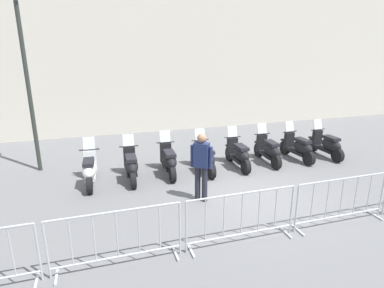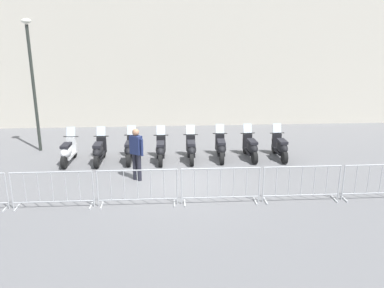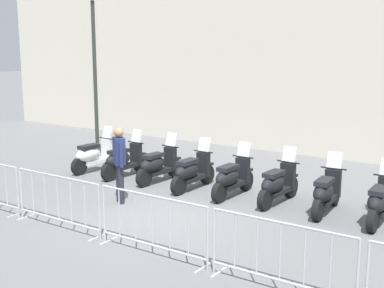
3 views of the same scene
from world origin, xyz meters
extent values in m
plane|color=slate|center=(0.00, 0.00, 0.00)|extent=(120.00, 120.00, 0.00)
cylinder|color=black|center=(-4.09, 2.28, 0.24)|extent=(0.15, 0.48, 0.48)
cylinder|color=black|center=(-4.06, 1.04, 0.24)|extent=(0.15, 0.48, 0.48)
cube|color=white|center=(-4.08, 1.66, 0.28)|extent=(0.30, 0.88, 0.10)
ellipsoid|color=white|center=(-4.07, 1.38, 0.52)|extent=(0.38, 0.85, 0.40)
cube|color=black|center=(-4.07, 1.41, 0.74)|extent=(0.30, 0.61, 0.10)
cube|color=white|center=(-4.09, 2.09, 0.55)|extent=(0.34, 0.15, 0.60)
cylinder|color=black|center=(-4.09, 2.09, 0.88)|extent=(0.56, 0.05, 0.04)
cube|color=silver|center=(-4.09, 2.14, 1.06)|extent=(0.32, 0.15, 0.35)
cube|color=white|center=(-4.09, 2.28, 0.51)|extent=(0.21, 0.33, 0.06)
cylinder|color=black|center=(-2.98, 2.35, 0.24)|extent=(0.16, 0.49, 0.48)
cylinder|color=black|center=(-2.93, 1.12, 0.24)|extent=(0.16, 0.49, 0.48)
cube|color=black|center=(-2.96, 1.74, 0.28)|extent=(0.32, 0.88, 0.10)
ellipsoid|color=black|center=(-2.94, 1.46, 0.52)|extent=(0.40, 0.86, 0.40)
cube|color=black|center=(-2.94, 1.49, 0.74)|extent=(0.31, 0.61, 0.10)
cube|color=black|center=(-2.98, 2.17, 0.55)|extent=(0.35, 0.15, 0.60)
cylinder|color=black|center=(-2.98, 2.17, 0.88)|extent=(0.56, 0.06, 0.04)
cube|color=silver|center=(-2.98, 2.22, 1.06)|extent=(0.33, 0.15, 0.35)
cube|color=black|center=(-2.98, 2.35, 0.51)|extent=(0.21, 0.33, 0.06)
cylinder|color=black|center=(-1.86, 2.53, 0.24)|extent=(0.16, 0.48, 0.48)
cylinder|color=black|center=(-1.82, 1.29, 0.24)|extent=(0.16, 0.48, 0.48)
cube|color=black|center=(-1.84, 1.91, 0.28)|extent=(0.31, 0.88, 0.10)
ellipsoid|color=black|center=(-1.83, 1.63, 0.52)|extent=(0.39, 0.85, 0.40)
cube|color=black|center=(-1.83, 1.66, 0.74)|extent=(0.30, 0.61, 0.10)
cube|color=black|center=(-1.86, 2.35, 0.55)|extent=(0.34, 0.15, 0.60)
cylinder|color=black|center=(-1.86, 2.35, 0.88)|extent=(0.56, 0.05, 0.04)
cube|color=silver|center=(-1.86, 2.40, 1.06)|extent=(0.32, 0.15, 0.35)
cube|color=black|center=(-1.86, 2.53, 0.51)|extent=(0.21, 0.33, 0.06)
cylinder|color=black|center=(-0.76, 2.53, 0.24)|extent=(0.17, 0.49, 0.48)
cylinder|color=black|center=(-0.68, 1.29, 0.24)|extent=(0.17, 0.49, 0.48)
cube|color=black|center=(-0.72, 1.91, 0.28)|extent=(0.34, 0.88, 0.10)
ellipsoid|color=black|center=(-0.70, 1.63, 0.52)|extent=(0.41, 0.86, 0.40)
cube|color=black|center=(-0.70, 1.67, 0.74)|extent=(0.32, 0.62, 0.10)
cube|color=black|center=(-0.74, 2.35, 0.55)|extent=(0.35, 0.16, 0.60)
cylinder|color=black|center=(-0.74, 2.35, 0.88)|extent=(0.56, 0.07, 0.04)
cube|color=silver|center=(-0.75, 2.40, 1.06)|extent=(0.33, 0.16, 0.35)
cube|color=black|center=(-0.76, 2.53, 0.51)|extent=(0.22, 0.33, 0.06)
cylinder|color=black|center=(0.37, 2.64, 0.24)|extent=(0.17, 0.49, 0.48)
cylinder|color=black|center=(0.44, 1.40, 0.24)|extent=(0.17, 0.49, 0.48)
cube|color=black|center=(0.40, 2.02, 0.28)|extent=(0.33, 0.88, 0.10)
ellipsoid|color=black|center=(0.42, 1.74, 0.52)|extent=(0.41, 0.86, 0.40)
cube|color=black|center=(0.42, 1.78, 0.74)|extent=(0.32, 0.62, 0.10)
cube|color=black|center=(0.38, 2.46, 0.55)|extent=(0.35, 0.16, 0.60)
cylinder|color=black|center=(0.38, 2.46, 0.88)|extent=(0.56, 0.07, 0.04)
cube|color=silver|center=(0.37, 2.51, 1.06)|extent=(0.33, 0.16, 0.35)
cube|color=black|center=(0.37, 2.64, 0.51)|extent=(0.22, 0.33, 0.06)
cylinder|color=black|center=(1.50, 2.82, 0.24)|extent=(0.15, 0.48, 0.48)
cylinder|color=black|center=(1.53, 1.58, 0.24)|extent=(0.15, 0.48, 0.48)
cube|color=black|center=(1.51, 2.20, 0.28)|extent=(0.31, 0.88, 0.10)
ellipsoid|color=black|center=(1.52, 1.92, 0.52)|extent=(0.39, 0.85, 0.40)
cube|color=black|center=(1.52, 1.95, 0.74)|extent=(0.30, 0.61, 0.10)
cube|color=black|center=(1.50, 2.63, 0.55)|extent=(0.34, 0.15, 0.60)
cylinder|color=black|center=(1.50, 2.63, 0.88)|extent=(0.56, 0.05, 0.04)
cube|color=silver|center=(1.50, 2.68, 1.06)|extent=(0.32, 0.15, 0.35)
cube|color=black|center=(1.50, 2.82, 0.51)|extent=(0.21, 0.33, 0.06)
cylinder|color=black|center=(2.55, 2.88, 0.24)|extent=(0.21, 0.50, 0.48)
cylinder|color=black|center=(2.73, 1.65, 0.24)|extent=(0.21, 0.50, 0.48)
cube|color=black|center=(2.64, 2.26, 0.28)|extent=(0.40, 0.90, 0.10)
ellipsoid|color=black|center=(2.68, 1.99, 0.52)|extent=(0.48, 0.88, 0.40)
cube|color=black|center=(2.67, 2.02, 0.74)|extent=(0.36, 0.63, 0.10)
cube|color=black|center=(2.57, 2.69, 0.55)|extent=(0.36, 0.19, 0.60)
cylinder|color=black|center=(2.57, 2.69, 0.88)|extent=(0.56, 0.12, 0.04)
cube|color=silver|center=(2.57, 2.74, 1.06)|extent=(0.34, 0.18, 0.35)
cube|color=black|center=(2.55, 2.88, 0.51)|extent=(0.24, 0.35, 0.06)
cylinder|color=black|center=(3.70, 2.93, 0.24)|extent=(0.19, 0.49, 0.48)
cylinder|color=black|center=(3.82, 1.69, 0.24)|extent=(0.19, 0.49, 0.48)
cube|color=black|center=(3.76, 2.31, 0.28)|extent=(0.37, 0.89, 0.10)
ellipsoid|color=black|center=(3.79, 2.03, 0.52)|extent=(0.44, 0.87, 0.40)
cube|color=black|center=(3.79, 2.06, 0.74)|extent=(0.34, 0.63, 0.10)
cube|color=black|center=(3.72, 2.74, 0.55)|extent=(0.35, 0.17, 0.60)
cylinder|color=black|center=(3.72, 2.74, 0.88)|extent=(0.56, 0.09, 0.04)
cube|color=silver|center=(3.71, 2.79, 1.06)|extent=(0.33, 0.17, 0.35)
cube|color=black|center=(3.70, 2.93, 0.51)|extent=(0.23, 0.34, 0.06)
cube|color=#B2B5B7|center=(-4.64, -2.21, 0.02)|extent=(0.07, 0.44, 0.04)
cylinder|color=#B2B5B7|center=(-4.56, -2.20, 0.53)|extent=(0.04, 0.04, 1.05)
cube|color=#B2B5B7|center=(-4.35, -2.18, 0.02)|extent=(0.07, 0.44, 0.04)
cube|color=#B2B5B7|center=(-2.32, -2.02, 0.02)|extent=(0.07, 0.44, 0.04)
cylinder|color=#B2B5B7|center=(-4.44, -2.19, 0.53)|extent=(0.04, 0.04, 1.05)
cylinder|color=#B2B5B7|center=(-2.24, -2.01, 0.53)|extent=(0.04, 0.04, 1.05)
cylinder|color=#B2B5B7|center=(-3.34, -2.10, 1.05)|extent=(2.20, 0.21, 0.04)
cylinder|color=#B2B5B7|center=(-3.34, -2.10, 0.18)|extent=(2.20, 0.21, 0.04)
cylinder|color=#B2B5B7|center=(-4.07, -2.16, 0.61)|extent=(0.02, 0.02, 0.87)
cylinder|color=#B2B5B7|center=(-3.70, -2.13, 0.61)|extent=(0.02, 0.02, 0.87)
cylinder|color=#B2B5B7|center=(-3.34, -2.10, 0.61)|extent=(0.02, 0.02, 0.87)
cylinder|color=#B2B5B7|center=(-2.97, -2.07, 0.61)|extent=(0.02, 0.02, 0.87)
cylinder|color=#B2B5B7|center=(-2.60, -2.04, 0.61)|extent=(0.02, 0.02, 0.87)
cube|color=#B2B5B7|center=(-2.03, -2.00, 0.02)|extent=(0.07, 0.44, 0.04)
cube|color=#B2B5B7|center=(0.00, -1.83, 0.02)|extent=(0.07, 0.44, 0.04)
cylinder|color=#B2B5B7|center=(-2.12, -2.00, 0.53)|extent=(0.04, 0.04, 1.05)
cylinder|color=#B2B5B7|center=(0.09, -1.83, 0.53)|extent=(0.04, 0.04, 1.05)
cylinder|color=#B2B5B7|center=(-1.02, -1.92, 1.05)|extent=(2.20, 0.21, 0.04)
cylinder|color=#B2B5B7|center=(-1.02, -1.92, 0.18)|extent=(2.20, 0.21, 0.04)
cylinder|color=#B2B5B7|center=(-1.75, -1.97, 0.61)|extent=(0.02, 0.02, 0.87)
cylinder|color=#B2B5B7|center=(-1.38, -1.95, 0.61)|extent=(0.02, 0.02, 0.87)
cylinder|color=#B2B5B7|center=(-1.02, -1.92, 0.61)|extent=(0.02, 0.02, 0.87)
cylinder|color=#B2B5B7|center=(-0.65, -1.89, 0.61)|extent=(0.02, 0.02, 0.87)
cylinder|color=#B2B5B7|center=(-0.28, -1.86, 0.61)|extent=(0.02, 0.02, 0.87)
cube|color=#B2B5B7|center=(0.29, -1.81, 0.02)|extent=(0.07, 0.44, 0.04)
cube|color=#B2B5B7|center=(2.32, -1.65, 0.02)|extent=(0.07, 0.44, 0.04)
cylinder|color=#B2B5B7|center=(0.21, -1.82, 0.53)|extent=(0.04, 0.04, 1.05)
cylinder|color=#B2B5B7|center=(2.41, -1.64, 0.53)|extent=(0.04, 0.04, 1.05)
cylinder|color=#B2B5B7|center=(1.31, -1.73, 1.05)|extent=(2.20, 0.21, 0.04)
cylinder|color=#B2B5B7|center=(1.31, -1.73, 0.18)|extent=(2.20, 0.21, 0.04)
cylinder|color=#B2B5B7|center=(0.57, -1.79, 0.61)|extent=(0.02, 0.02, 0.87)
cylinder|color=#B2B5B7|center=(0.94, -1.76, 0.61)|extent=(0.02, 0.02, 0.87)
cylinder|color=#B2B5B7|center=(1.31, -1.73, 0.61)|extent=(0.02, 0.02, 0.87)
cylinder|color=#B2B5B7|center=(1.67, -1.70, 0.61)|extent=(0.02, 0.02, 0.87)
cylinder|color=#B2B5B7|center=(2.04, -1.67, 0.61)|extent=(0.02, 0.02, 0.87)
cube|color=#B2B5B7|center=(2.61, -1.63, 0.02)|extent=(0.07, 0.44, 0.04)
cube|color=#B2B5B7|center=(4.64, -1.46, 0.02)|extent=(0.07, 0.44, 0.04)
cylinder|color=#B2B5B7|center=(2.53, -1.63, 0.53)|extent=(0.04, 0.04, 1.05)
cylinder|color=#B2B5B7|center=(4.73, -1.46, 0.53)|extent=(0.04, 0.04, 1.05)
cylinder|color=#B2B5B7|center=(3.63, -1.54, 1.05)|extent=(2.20, 0.21, 0.04)
cylinder|color=#B2B5B7|center=(3.63, -1.54, 0.18)|extent=(2.20, 0.21, 0.04)
cylinder|color=#B2B5B7|center=(2.89, -1.60, 0.61)|extent=(0.02, 0.02, 0.87)
cylinder|color=#B2B5B7|center=(3.26, -1.57, 0.61)|extent=(0.02, 0.02, 0.87)
cylinder|color=#B2B5B7|center=(3.63, -1.54, 0.61)|extent=(0.02, 0.02, 0.87)
cylinder|color=#B2B5B7|center=(3.99, -1.52, 0.61)|extent=(0.02, 0.02, 0.87)
cylinder|color=#B2B5B7|center=(4.36, -1.49, 0.61)|extent=(0.02, 0.02, 0.87)
cube|color=#B2B5B7|center=(4.94, -1.44, 0.02)|extent=(0.07, 0.44, 0.04)
cylinder|color=#B2B5B7|center=(4.85, -1.45, 0.53)|extent=(0.04, 0.04, 1.05)
cylinder|color=#B2B5B7|center=(5.95, -1.36, 1.05)|extent=(2.20, 0.21, 0.04)
cylinder|color=#B2B5B7|center=(5.95, -1.36, 0.18)|extent=(2.20, 0.21, 0.04)
cylinder|color=#B2B5B7|center=(5.21, -1.42, 0.61)|extent=(0.02, 0.02, 0.87)
cylinder|color=#B2B5B7|center=(5.58, -1.39, 0.61)|extent=(0.02, 0.02, 0.87)
cylinder|color=#B2B5B7|center=(5.95, -1.36, 0.61)|extent=(0.02, 0.02, 0.87)
cylinder|color=#2D332D|center=(-5.72, 3.14, 2.45)|extent=(0.12, 0.12, 4.90)
ellipsoid|color=silver|center=(-5.72, 3.14, 5.02)|extent=(0.36, 0.36, 0.20)
cylinder|color=#23232D|center=(-1.40, 0.05, 0.45)|extent=(0.14, 0.14, 0.90)
cylinder|color=#23232D|center=(-1.24, -0.04, 0.45)|extent=(0.14, 0.14, 0.90)
cube|color=navy|center=(-1.32, 0.00, 1.20)|extent=(0.42, 0.37, 0.60)
sphere|color=#9E7051|center=(-1.32, 0.00, 1.62)|extent=(0.22, 0.22, 0.22)
cylinder|color=navy|center=(-1.51, 0.12, 1.15)|extent=(0.09, 0.09, 0.55)
cylinder|color=navy|center=(-1.12, -0.12, 1.15)|extent=(0.09, 0.09, 0.55)
camera|label=1|loc=(-3.14, -6.93, 3.61)|focal=29.48mm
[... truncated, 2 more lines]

